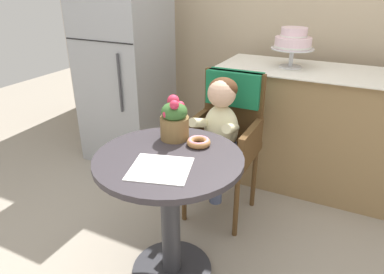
{
  "coord_description": "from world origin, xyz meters",
  "views": [
    {
      "loc": [
        0.76,
        -1.28,
        1.5
      ],
      "look_at": [
        0.05,
        0.15,
        0.77
      ],
      "focal_mm": 32.91,
      "sensor_mm": 36.0,
      "label": 1
    }
  ],
  "objects_px": {
    "cafe_table": "(170,194)",
    "donut_front": "(199,142)",
    "wicker_chair": "(228,122)",
    "flower_vase": "(174,119)",
    "refrigerator": "(125,62)",
    "seated_child": "(219,125)",
    "tiered_cake_stand": "(293,42)"
  },
  "relations": [
    {
      "from": "tiered_cake_stand",
      "to": "refrigerator",
      "type": "height_order",
      "value": "refrigerator"
    },
    {
      "from": "wicker_chair",
      "to": "flower_vase",
      "type": "height_order",
      "value": "wicker_chair"
    },
    {
      "from": "seated_child",
      "to": "tiered_cake_stand",
      "type": "relative_size",
      "value": 2.42
    },
    {
      "from": "seated_child",
      "to": "refrigerator",
      "type": "xyz_separation_m",
      "value": [
        -1.08,
        0.54,
        0.17
      ]
    },
    {
      "from": "flower_vase",
      "to": "refrigerator",
      "type": "distance_m",
      "value": 1.33
    },
    {
      "from": "wicker_chair",
      "to": "flower_vase",
      "type": "xyz_separation_m",
      "value": [
        -0.1,
        -0.52,
        0.19
      ]
    },
    {
      "from": "refrigerator",
      "to": "flower_vase",
      "type": "bearing_deg",
      "value": -42.86
    },
    {
      "from": "seated_child",
      "to": "refrigerator",
      "type": "relative_size",
      "value": 0.43
    },
    {
      "from": "seated_child",
      "to": "refrigerator",
      "type": "distance_m",
      "value": 1.22
    },
    {
      "from": "wicker_chair",
      "to": "donut_front",
      "type": "distance_m",
      "value": 0.55
    },
    {
      "from": "wicker_chair",
      "to": "seated_child",
      "type": "height_order",
      "value": "seated_child"
    },
    {
      "from": "cafe_table",
      "to": "wicker_chair",
      "type": "relative_size",
      "value": 0.75
    },
    {
      "from": "donut_front",
      "to": "tiered_cake_stand",
      "type": "bearing_deg",
      "value": 80.13
    },
    {
      "from": "seated_child",
      "to": "flower_vase",
      "type": "bearing_deg",
      "value": -105.48
    },
    {
      "from": "donut_front",
      "to": "flower_vase",
      "type": "xyz_separation_m",
      "value": [
        -0.15,
        0.02,
        0.09
      ]
    },
    {
      "from": "cafe_table",
      "to": "flower_vase",
      "type": "distance_m",
      "value": 0.38
    },
    {
      "from": "donut_front",
      "to": "cafe_table",
      "type": "bearing_deg",
      "value": -113.88
    },
    {
      "from": "seated_child",
      "to": "refrigerator",
      "type": "height_order",
      "value": "refrigerator"
    },
    {
      "from": "donut_front",
      "to": "refrigerator",
      "type": "height_order",
      "value": "refrigerator"
    },
    {
      "from": "cafe_table",
      "to": "refrigerator",
      "type": "xyz_separation_m",
      "value": [
        -1.05,
        1.1,
        0.34
      ]
    },
    {
      "from": "seated_child",
      "to": "tiered_cake_stand",
      "type": "distance_m",
      "value": 0.88
    },
    {
      "from": "cafe_table",
      "to": "flower_vase",
      "type": "height_order",
      "value": "flower_vase"
    },
    {
      "from": "flower_vase",
      "to": "tiered_cake_stand",
      "type": "height_order",
      "value": "tiered_cake_stand"
    },
    {
      "from": "wicker_chair",
      "to": "seated_child",
      "type": "bearing_deg",
      "value": -92.42
    },
    {
      "from": "cafe_table",
      "to": "donut_front",
      "type": "distance_m",
      "value": 0.3
    },
    {
      "from": "seated_child",
      "to": "wicker_chair",
      "type": "bearing_deg",
      "value": 90.0
    },
    {
      "from": "cafe_table",
      "to": "donut_front",
      "type": "relative_size",
      "value": 5.94
    },
    {
      "from": "flower_vase",
      "to": "refrigerator",
      "type": "bearing_deg",
      "value": 137.14
    },
    {
      "from": "cafe_table",
      "to": "seated_child",
      "type": "height_order",
      "value": "seated_child"
    },
    {
      "from": "cafe_table",
      "to": "flower_vase",
      "type": "relative_size",
      "value": 3.16
    },
    {
      "from": "wicker_chair",
      "to": "donut_front",
      "type": "xyz_separation_m",
      "value": [
        0.05,
        -0.54,
        0.1
      ]
    },
    {
      "from": "wicker_chair",
      "to": "refrigerator",
      "type": "distance_m",
      "value": 1.16
    }
  ]
}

